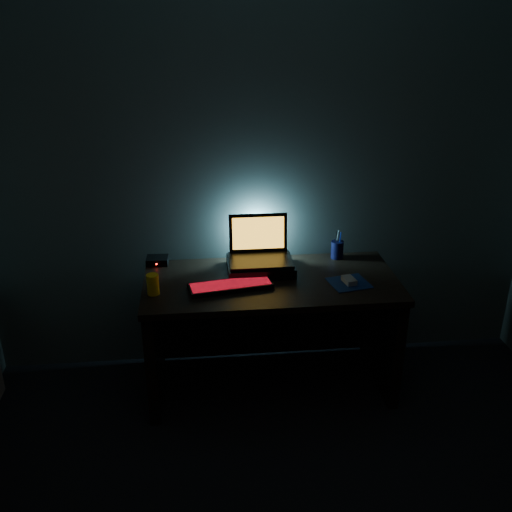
{
  "coord_description": "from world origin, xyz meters",
  "views": [
    {
      "loc": [
        -0.4,
        -1.38,
        2.23
      ],
      "look_at": [
        -0.1,
        1.57,
        0.93
      ],
      "focal_mm": 40.0,
      "sensor_mm": 36.0,
      "label": 1
    }
  ],
  "objects_px": {
    "laptop": "(260,249)",
    "juice_glass": "(153,284)",
    "keyboard": "(231,286)",
    "router": "(157,260)",
    "pen_cup": "(337,250)",
    "mouse": "(349,280)"
  },
  "relations": [
    {
      "from": "pen_cup",
      "to": "juice_glass",
      "type": "height_order",
      "value": "juice_glass"
    },
    {
      "from": "laptop",
      "to": "juice_glass",
      "type": "xyz_separation_m",
      "value": [
        -0.63,
        -0.29,
        -0.06
      ]
    },
    {
      "from": "laptop",
      "to": "juice_glass",
      "type": "relative_size",
      "value": 3.21
    },
    {
      "from": "laptop",
      "to": "router",
      "type": "relative_size",
      "value": 2.75
    },
    {
      "from": "mouse",
      "to": "juice_glass",
      "type": "distance_m",
      "value": 1.13
    },
    {
      "from": "juice_glass",
      "to": "keyboard",
      "type": "bearing_deg",
      "value": 3.47
    },
    {
      "from": "laptop",
      "to": "mouse",
      "type": "height_order",
      "value": "laptop"
    },
    {
      "from": "laptop",
      "to": "mouse",
      "type": "distance_m",
      "value": 0.58
    },
    {
      "from": "juice_glass",
      "to": "router",
      "type": "relative_size",
      "value": 0.86
    },
    {
      "from": "laptop",
      "to": "keyboard",
      "type": "xyz_separation_m",
      "value": [
        -0.2,
        -0.27,
        -0.11
      ]
    },
    {
      "from": "keyboard",
      "to": "router",
      "type": "relative_size",
      "value": 3.59
    },
    {
      "from": "router",
      "to": "keyboard",
      "type": "bearing_deg",
      "value": -38.64
    },
    {
      "from": "laptop",
      "to": "juice_glass",
      "type": "distance_m",
      "value": 0.7
    },
    {
      "from": "juice_glass",
      "to": "router",
      "type": "height_order",
      "value": "juice_glass"
    },
    {
      "from": "mouse",
      "to": "pen_cup",
      "type": "bearing_deg",
      "value": 76.27
    },
    {
      "from": "keyboard",
      "to": "juice_glass",
      "type": "height_order",
      "value": "juice_glass"
    },
    {
      "from": "laptop",
      "to": "pen_cup",
      "type": "distance_m",
      "value": 0.52
    },
    {
      "from": "mouse",
      "to": "pen_cup",
      "type": "height_order",
      "value": "pen_cup"
    },
    {
      "from": "mouse",
      "to": "juice_glass",
      "type": "xyz_separation_m",
      "value": [
        -1.13,
        -0.02,
        0.04
      ]
    },
    {
      "from": "mouse",
      "to": "juice_glass",
      "type": "bearing_deg",
      "value": 169.46
    },
    {
      "from": "keyboard",
      "to": "juice_glass",
      "type": "relative_size",
      "value": 4.18
    },
    {
      "from": "juice_glass",
      "to": "laptop",
      "type": "bearing_deg",
      "value": 25.06
    }
  ]
}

